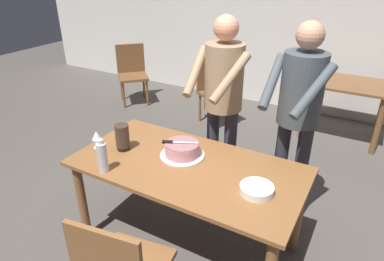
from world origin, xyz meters
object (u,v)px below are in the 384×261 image
at_px(hurricane_lamp, 122,137).
at_px(person_standing_beside, 299,108).
at_px(background_table, 346,95).
at_px(background_chair_2, 132,72).
at_px(main_dining_table, 188,177).
at_px(wine_glass_near, 97,136).
at_px(plate_stack, 257,189).
at_px(cake_on_platter, 182,150).
at_px(water_bottle, 102,157).
at_px(person_cutting_cake, 223,95).
at_px(cake_knife, 173,142).
at_px(background_chair_1, 215,88).

bearing_deg(hurricane_lamp, person_standing_beside, 32.37).
distance_m(background_table, background_chair_2, 3.13).
xyz_separation_m(main_dining_table, background_table, (0.77, 2.60, -0.07)).
relative_size(main_dining_table, wine_glass_near, 11.71).
bearing_deg(wine_glass_near, background_table, 60.99).
height_order(plate_stack, background_chair_2, background_chair_2).
distance_m(person_standing_beside, background_chair_2, 3.39).
bearing_deg(background_table, wine_glass_near, -119.01).
distance_m(cake_on_platter, water_bottle, 0.59).
distance_m(cake_on_platter, background_table, 2.67).
relative_size(cake_on_platter, person_cutting_cake, 0.20).
xyz_separation_m(main_dining_table, hurricane_lamp, (-0.55, -0.05, 0.21)).
height_order(main_dining_table, wine_glass_near, wine_glass_near).
xyz_separation_m(cake_on_platter, plate_stack, (0.65, -0.16, -0.03)).
xyz_separation_m(main_dining_table, water_bottle, (-0.47, -0.36, 0.22)).
height_order(wine_glass_near, water_bottle, water_bottle).
bearing_deg(background_chair_2, cake_knife, -45.43).
bearing_deg(person_cutting_cake, background_table, 67.80).
distance_m(plate_stack, background_chair_1, 2.71).
xyz_separation_m(cake_knife, plate_stack, (0.71, -0.13, -0.09)).
bearing_deg(person_cutting_cake, cake_knife, -102.74).
bearing_deg(background_chair_2, cake_on_platter, -44.19).
height_order(cake_knife, water_bottle, water_bottle).
bearing_deg(wine_glass_near, hurricane_lamp, 21.85).
height_order(person_standing_beside, background_chair_1, person_standing_beside).
bearing_deg(main_dining_table, plate_stack, -6.81).
bearing_deg(wine_glass_near, person_cutting_cake, 47.19).
distance_m(background_chair_1, background_chair_2, 1.48).
bearing_deg(hurricane_lamp, background_table, 63.56).
relative_size(plate_stack, hurricane_lamp, 1.05).
distance_m(wine_glass_near, background_chair_1, 2.39).
height_order(main_dining_table, cake_on_platter, cake_on_platter).
bearing_deg(person_standing_beside, wine_glass_near, -149.04).
xyz_separation_m(background_chair_1, background_chair_2, (-1.48, 0.04, 0.00)).
xyz_separation_m(wine_glass_near, water_bottle, (0.28, -0.23, 0.01)).
xyz_separation_m(plate_stack, background_chair_1, (-1.41, 2.30, -0.28)).
xyz_separation_m(cake_knife, background_chair_2, (-2.18, 2.21, -0.37)).
distance_m(cake_knife, hurricane_lamp, 0.40).
height_order(cake_on_platter, wine_glass_near, wine_glass_near).
distance_m(person_cutting_cake, background_table, 2.18).
relative_size(cake_on_platter, wine_glass_near, 2.36).
distance_m(water_bottle, background_chair_2, 3.25).
bearing_deg(plate_stack, wine_glass_near, -177.16).
relative_size(cake_knife, hurricane_lamp, 1.20).
relative_size(person_cutting_cake, background_chair_1, 1.91).
distance_m(main_dining_table, water_bottle, 0.63).
xyz_separation_m(hurricane_lamp, person_standing_beside, (1.14, 0.72, 0.22)).
bearing_deg(person_standing_beside, water_bottle, -135.84).
height_order(plate_stack, background_chair_1, background_chair_1).
xyz_separation_m(main_dining_table, background_chair_2, (-2.34, 2.27, -0.15)).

